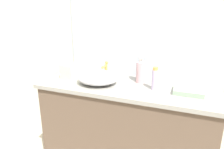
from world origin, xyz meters
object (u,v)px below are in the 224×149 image
(lotion_bottle, at_px, (155,79))
(folded_hand_towel, at_px, (188,91))
(sink_basin, at_px, (98,77))
(soap_dispenser, at_px, (141,71))
(tissue_box, at_px, (69,70))

(lotion_bottle, distance_m, folded_hand_towel, 0.25)
(sink_basin, height_order, lotion_bottle, lotion_bottle)
(sink_basin, xyz_separation_m, lotion_bottle, (0.45, 0.02, 0.03))
(sink_basin, bearing_deg, folded_hand_towel, 3.78)
(sink_basin, relative_size, lotion_bottle, 1.89)
(soap_dispenser, relative_size, lotion_bottle, 1.30)
(sink_basin, relative_size, soap_dispenser, 1.45)
(tissue_box, height_order, folded_hand_towel, tissue_box)
(lotion_bottle, distance_m, tissue_box, 0.73)
(sink_basin, relative_size, tissue_box, 1.99)
(soap_dispenser, xyz_separation_m, lotion_bottle, (0.14, -0.13, -0.01))
(sink_basin, relative_size, folded_hand_towel, 1.62)
(folded_hand_towel, bearing_deg, tissue_box, -179.69)
(folded_hand_towel, bearing_deg, soap_dispenser, 164.01)
(soap_dispenser, bearing_deg, lotion_bottle, -43.43)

